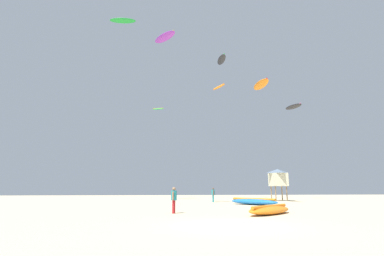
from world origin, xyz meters
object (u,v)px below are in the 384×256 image
kite_aloft_1 (221,60)px  kite_aloft_6 (165,37)px  person_midground (213,194)px  kite_aloft_3 (293,107)px  person_foreground (174,198)px  kite_aloft_5 (219,87)px  kite_grounded_mid (270,210)px  kite_grounded_near (253,202)px  kite_aloft_2 (123,21)px  kite_aloft_0 (261,85)px  lifeguard_tower (278,177)px  kite_aloft_4 (158,109)px

kite_aloft_1 → kite_aloft_6: size_ratio=1.23×
person_midground → kite_aloft_3: bearing=29.1°
person_foreground → kite_aloft_5: (7.72, 21.42, 15.57)m
person_foreground → kite_aloft_6: 20.44m
person_foreground → person_midground: (5.48, 15.32, 0.00)m
person_foreground → kite_aloft_5: size_ratio=0.56×
kite_grounded_mid → kite_aloft_3: (14.01, 24.24, 14.02)m
kite_grounded_near → kite_aloft_2: kite_aloft_2 is taller
person_midground → kite_aloft_3: 21.09m
person_midground → kite_aloft_2: kite_aloft_2 is taller
kite_grounded_mid → kite_aloft_0: size_ratio=1.24×
kite_aloft_6 → kite_aloft_5: bearing=51.9°
lifeguard_tower → kite_aloft_6: (-15.53, -7.52, 15.32)m
kite_aloft_3 → person_foreground: bearing=-131.2°
kite_aloft_1 → kite_aloft_5: size_ratio=1.37×
person_foreground → kite_aloft_3: size_ratio=0.48×
kite_grounded_near → person_midground: bearing=115.7°
kite_aloft_1 → kite_aloft_3: size_ratio=1.18×
kite_aloft_0 → kite_aloft_4: size_ratio=1.63×
kite_grounded_near → kite_grounded_mid: size_ratio=1.22×
kite_aloft_4 → kite_aloft_2: bearing=-114.9°
person_foreground → kite_aloft_2: size_ratio=0.45×
kite_aloft_5 → kite_aloft_6: size_ratio=0.90×
kite_aloft_0 → kite_aloft_3: kite_aloft_3 is taller
kite_aloft_0 → kite_aloft_5: 11.12m
kite_grounded_near → kite_aloft_3: bearing=49.6°
kite_grounded_near → kite_aloft_5: bearing=93.2°
kite_aloft_2 → lifeguard_tower: bearing=-2.6°
person_foreground → kite_grounded_near: 12.51m
kite_grounded_mid → kite_aloft_6: bearing=118.8°
kite_grounded_mid → kite_aloft_1: bearing=83.2°
kite_grounded_near → kite_aloft_5: kite_aloft_5 is taller
kite_aloft_2 → kite_aloft_3: bearing=7.8°
kite_aloft_0 → kite_aloft_4: kite_aloft_4 is taller
person_midground → lifeguard_tower: size_ratio=0.41×
kite_grounded_mid → kite_aloft_5: size_ratio=1.47×
kite_grounded_mid → kite_aloft_0: kite_aloft_0 is taller
kite_grounded_near → kite_aloft_0: size_ratio=1.50×
person_foreground → kite_aloft_4: bearing=-69.1°
person_midground → kite_aloft_4: 22.08m
kite_aloft_2 → kite_aloft_3: size_ratio=1.08×
kite_aloft_1 → kite_aloft_3: 14.36m
kite_aloft_3 → kite_aloft_4: bearing=160.0°
person_foreground → lifeguard_tower: bearing=-110.7°
kite_aloft_5 → kite_aloft_6: 13.73m
kite_aloft_3 → kite_grounded_near: bearing=-130.4°
kite_grounded_near → kite_aloft_5: (-0.68, 12.17, 16.23)m
kite_aloft_4 → kite_aloft_5: size_ratio=0.73×
kite_aloft_0 → kite_aloft_6: bearing=-177.8°
kite_aloft_3 → kite_aloft_5: bearing=-173.3°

